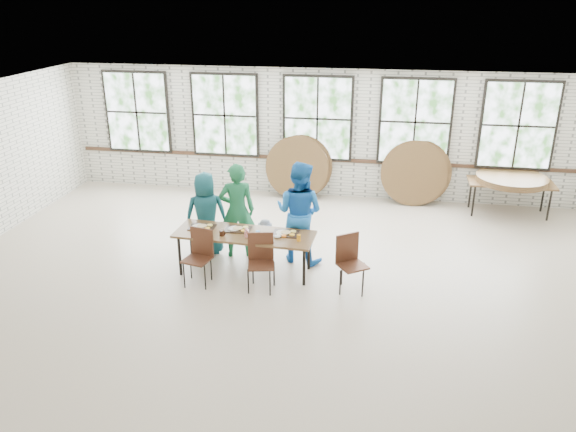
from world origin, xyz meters
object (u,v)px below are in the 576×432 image
chair_near_right (261,256)px  storage_table (511,184)px  chair_near_left (200,252)px  dining_table (244,236)px

chair_near_right → storage_table: 6.26m
chair_near_left → storage_table: 7.07m
storage_table → dining_table: bearing=-143.5°
dining_table → chair_near_right: size_ratio=2.57×
chair_near_left → chair_near_right: bearing=12.7°
dining_table → chair_near_right: chair_near_right is taller
dining_table → storage_table: size_ratio=1.35×
dining_table → chair_near_left: 0.82m
dining_table → chair_near_left: bearing=-141.2°
dining_table → storage_table: (5.06, 3.69, -0.00)m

